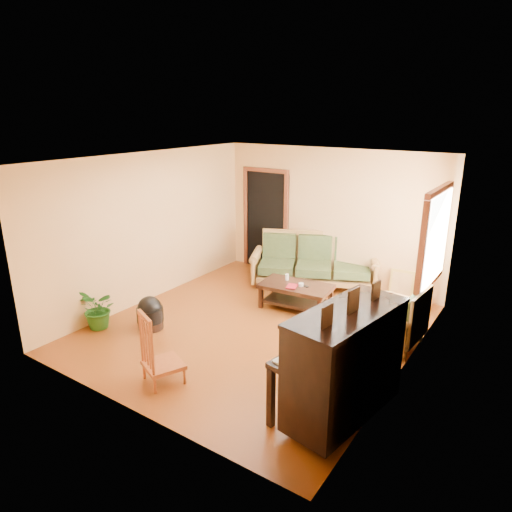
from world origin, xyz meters
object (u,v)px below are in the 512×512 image
Objects in this scene: sofa at (314,261)px; potted_plant at (99,309)px; coffee_table at (296,296)px; armchair at (394,315)px; footstool at (150,317)px; ceramic_crock at (421,300)px; piano at (345,366)px; red_chair at (162,347)px.

sofa reaches higher than potted_plant.
armchair is (1.77, -0.29, 0.23)m from coffee_table.
armchair is at bearing 26.57° from footstool.
coffee_table is 3.20m from potted_plant.
coffee_table is 2.91× the size of footstool.
potted_plant is at bearing -147.32° from armchair.
sofa is at bearing 101.74° from coffee_table.
sofa reaches higher than armchair.
ceramic_crock is at bearing 42.73° from potted_plant.
ceramic_crock is at bearing 44.16° from footstool.
coffee_table is at bearing 47.73° from potted_plant.
piano is 3.42m from footstool.
ceramic_crock is (0.00, 1.54, -0.33)m from armchair.
ceramic_crock is (3.27, 3.18, -0.07)m from footstool.
red_chair is 1.46× the size of potted_plant.
sofa is 3.97m from red_chair.
red_chair is 3.82× the size of ceramic_crock.
ceramic_crock is at bearing 87.04° from red_chair.
potted_plant is at bearing -137.27° from ceramic_crock.
red_chair is 1.95m from potted_plant.
piano is 2.25× the size of potted_plant.
armchair is 1.58m from ceramic_crock.
piano reaches higher than coffee_table.
coffee_table is 0.81× the size of piano.
footstool is (-1.27, -3.03, -0.30)m from sofa.
ceramic_crock is at bearing 35.35° from coffee_table.
potted_plant is (-0.65, -0.44, 0.13)m from footstool.
red_chair reaches higher than armchair.
armchair is at bearing -90.01° from ceramic_crock.
piano is 3.59× the size of footstool.
footstool reaches higher than ceramic_crock.
footstool is 0.43× the size of red_chair.
armchair is 3.67m from footstool.
piano is 2.22m from red_chair.
sofa is 3.98m from potted_plant.
footstool is 4.56m from ceramic_crock.
armchair is 1.38× the size of potted_plant.
coffee_table is at bearing 175.56° from armchair.
ceramic_crock is (1.77, 1.26, -0.09)m from coffee_table.
armchair is 3.62× the size of ceramic_crock.
piano reaches higher than potted_plant.
piano is 4.03m from potted_plant.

